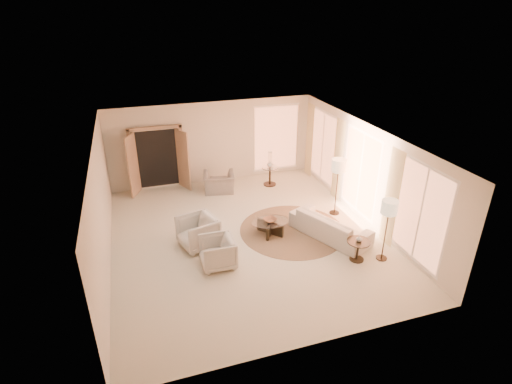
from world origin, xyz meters
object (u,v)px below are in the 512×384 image
object	(u,v)px
bowl	(270,220)
side_table	(270,174)
armchair_right	(218,251)
accent_chair	(219,179)
side_vase	(270,164)
sofa	(330,225)
end_vase	(359,239)
armchair_left	(198,231)
end_table	(358,247)
coffee_table	(270,226)
floor_lamp_near	(339,168)
floor_lamp_far	(389,210)

from	to	relation	value
bowl	side_table	bearing A→B (deg)	70.56
armchair_right	accent_chair	world-z (taller)	accent_chair
side_table	side_vase	bearing A→B (deg)	0.00
sofa	end_vase	xyz separation A→B (m)	(0.13, -1.20, 0.28)
armchair_left	end_table	size ratio (longest dim) A/B	1.62
side_vase	armchair_right	bearing A→B (deg)	-124.32
armchair_left	coffee_table	world-z (taller)	armchair_left
accent_chair	end_table	xyz separation A→B (m)	(2.34, -4.87, -0.07)
armchair_right	side_vase	world-z (taller)	side_vase
bowl	end_table	bearing A→B (deg)	-47.80
sofa	side_vase	world-z (taller)	side_vase
sofa	coffee_table	distance (m)	1.61
sofa	floor_lamp_near	xyz separation A→B (m)	(0.75, 1.12, 1.14)
floor_lamp_far	bowl	size ratio (longest dim) A/B	4.66
end_vase	floor_lamp_far	bearing A→B (deg)	-13.57
floor_lamp_near	floor_lamp_far	xyz separation A→B (m)	(0.00, -2.47, -0.10)
bowl	end_vase	size ratio (longest dim) A/B	2.22
floor_lamp_far	side_vase	size ratio (longest dim) A/B	7.21
sofa	armchair_left	bearing A→B (deg)	55.41
armchair_right	end_table	world-z (taller)	armchair_right
sofa	floor_lamp_near	distance (m)	1.76
accent_chair	bowl	distance (m)	3.16
floor_lamp_far	end_vase	distance (m)	0.98
sofa	coffee_table	xyz separation A→B (m)	(-1.50, 0.60, -0.08)
end_vase	side_vase	xyz separation A→B (m)	(-0.55, 4.87, 0.16)
armchair_right	bowl	xyz separation A→B (m)	(1.68, 0.98, 0.03)
sofa	end_vase	world-z (taller)	end_vase
accent_chair	floor_lamp_far	xyz separation A→B (m)	(2.95, -5.02, 0.93)
armchair_left	armchair_right	world-z (taller)	armchair_left
side_table	sofa	bearing A→B (deg)	-83.61
end_vase	accent_chair	bearing A→B (deg)	115.68
end_table	bowl	size ratio (longest dim) A/B	1.64
floor_lamp_near	side_vase	world-z (taller)	floor_lamp_near
sofa	accent_chair	xyz separation A→B (m)	(-2.21, 3.67, 0.11)
floor_lamp_near	end_vase	bearing A→B (deg)	-104.77
armchair_left	end_vase	xyz separation A→B (m)	(3.60, -1.81, 0.15)
armchair_left	side_vase	bearing A→B (deg)	119.56
end_table	floor_lamp_near	xyz separation A→B (m)	(0.61, 2.32, 1.11)
accent_chair	end_vase	bearing A→B (deg)	127.04
armchair_left	side_table	distance (m)	4.33
coffee_table	end_vase	distance (m)	2.46
end_table	side_table	size ratio (longest dim) A/B	0.85
armchair_left	bowl	bearing A→B (deg)	74.23
accent_chair	coffee_table	bearing A→B (deg)	114.41
side_table	bowl	distance (m)	3.26
armchair_right	side_table	world-z (taller)	armchair_right
sofa	armchair_right	world-z (taller)	armchair_right
armchair_left	coffee_table	size ratio (longest dim) A/B	0.79
end_table	side_vase	xyz separation A→B (m)	(-0.55, 4.87, 0.40)
end_table	armchair_left	bearing A→B (deg)	153.36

